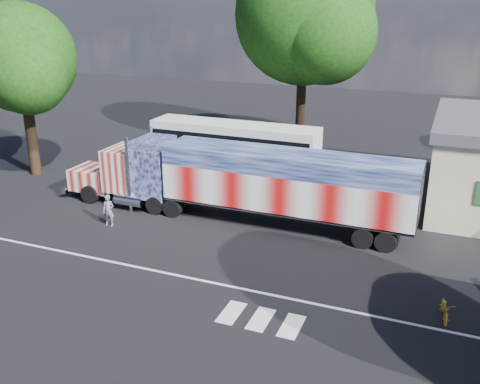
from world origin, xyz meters
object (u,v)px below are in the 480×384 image
at_px(coach_bus, 234,147).
at_px(bicycle, 445,309).
at_px(tree_w_a, 22,59).
at_px(semi_truck, 242,181).
at_px(woman, 108,210).
at_px(tree_n_mid, 306,16).

distance_m(coach_bus, bicycle, 19.78).
bearing_deg(tree_w_a, bicycle, -16.97).
height_order(semi_truck, bicycle, semi_truck).
xyz_separation_m(semi_truck, coach_bus, (-3.62, 7.64, -0.46)).
bearing_deg(bicycle, coach_bus, 128.45).
height_order(woman, bicycle, woman).
relative_size(semi_truck, bicycle, 13.08).
bearing_deg(woman, semi_truck, 18.97).
xyz_separation_m(semi_truck, tree_n_mid, (-0.75, 14.28, 7.92)).
bearing_deg(semi_truck, coach_bus, 115.34).
height_order(bicycle, tree_w_a, tree_w_a).
relative_size(coach_bus, tree_n_mid, 0.76).
xyz_separation_m(tree_n_mid, tree_w_a, (-15.10, -12.24, -2.45)).
height_order(woman, tree_n_mid, tree_n_mid).
height_order(semi_truck, woman, semi_truck).
xyz_separation_m(bicycle, tree_n_mid, (-11.37, 20.32, 9.72)).
bearing_deg(coach_bus, tree_n_mid, 66.66).
bearing_deg(semi_truck, tree_n_mid, 93.01).
bearing_deg(tree_w_a, tree_n_mid, 39.02).
distance_m(bicycle, tree_n_mid, 25.23).
bearing_deg(woman, bicycle, -18.98).
xyz_separation_m(semi_truck, tree_w_a, (-15.85, 2.04, 5.47)).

